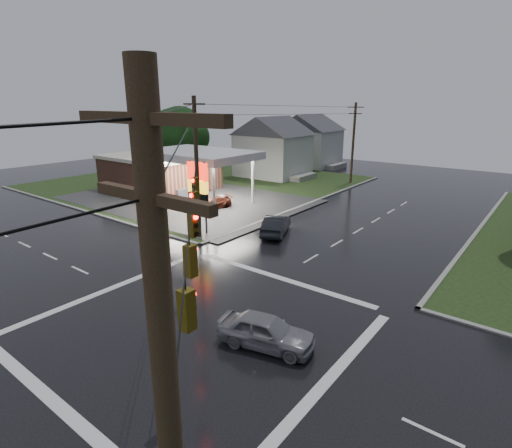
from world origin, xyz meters
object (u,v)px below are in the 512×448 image
Objects in this scene: utility_pole_nw at (197,167)px; tree_nw_behind at (181,132)px; gas_station at (165,170)px; house_near at (273,146)px; car_north at (276,225)px; utility_pole_n at (353,142)px; car_crossing at (266,331)px; pylon_sign at (198,185)px; car_pump at (212,203)px; house_far at (309,140)px.

tree_nw_behind is (-24.34, 20.49, 0.46)m from utility_pole_nw.
gas_station is at bearing 147.77° from utility_pole_nw.
house_near is 27.34m from car_north.
utility_pole_n is 39.93m from car_crossing.
utility_pole_n reaches higher than tree_nw_behind.
utility_pole_nw reaches higher than tree_nw_behind.
utility_pole_nw is (16.18, -10.20, 3.17)m from gas_station.
pylon_sign reaches higher than gas_station.
utility_pole_n is at bearing 92.42° from car_pump.
gas_station is 5.92× the size of car_crossing.
car_north is at bearing -79.60° from utility_pole_n.
utility_pole_n is 24.83m from car_north.
pylon_sign reaches higher than car_north.
utility_pole_n is 16.00m from house_far.
gas_station is at bearing 43.23° from car_crossing.
tree_nw_behind is (-12.89, -6.01, 1.77)m from house_near.
car_crossing is 1.04× the size of car_pump.
house_near is 2.50× the size of car_crossing.
house_far is (-11.45, 37.50, 0.39)m from pylon_sign.
gas_station is 17.07m from house_near.
house_far is 32.39m from car_pump.
car_crossing reaches higher than car_pump.
car_north is at bearing 33.07° from pylon_sign.
pylon_sign is 17.60m from car_crossing.
car_pump is (6.03, -19.39, -3.79)m from house_near.
house_far is 21.65m from tree_nw_behind.
house_far reaches higher than gas_station.
gas_station reaches higher than car_crossing.
gas_station is at bearing -131.47° from utility_pole_n.
utility_pole_nw is 28.50m from utility_pole_n.
pylon_sign is (15.18, -9.20, 1.46)m from gas_station.
tree_nw_behind is (-8.17, 10.29, 3.63)m from gas_station.
house_far is at bearing 119.26° from car_pump.
pylon_sign is 0.60× the size of tree_nw_behind.
tree_nw_behind reaches higher than car_pump.
house_far is (-12.45, 10.00, -1.06)m from utility_pole_n.
house_near is (-10.45, 25.50, 0.39)m from pylon_sign.
utility_pole_n is at bearing 18.21° from tree_nw_behind.
house_far is at bearing 56.56° from tree_nw_behind.
gas_station is 21.42m from car_north.
house_near is 12.04m from house_far.
car_crossing is at bearing -34.93° from pylon_sign.
car_crossing is at bearing -34.04° from utility_pole_nw.
car_north is (5.40, 3.52, -3.22)m from pylon_sign.
house_far is 38.10m from car_north.
gas_station is at bearing -38.68° from car_north.
house_near is at bearing -170.09° from utility_pole_n.
tree_nw_behind is 47.97m from car_crossing.
utility_pole_n is 25.63m from tree_nw_behind.
car_crossing is (24.63, -35.40, -3.65)m from house_near.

